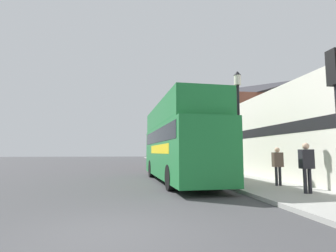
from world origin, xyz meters
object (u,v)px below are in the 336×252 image
object	(u,v)px
pedestrian_second	(307,163)
lamp_post_second	(192,129)
tour_bus	(178,147)
lamp_post_nearest	(238,106)
parked_car_ahead_of_bus	(166,163)
pedestrian_third	(278,162)

from	to	relation	value
pedestrian_second	lamp_post_second	xyz separation A→B (m)	(-1.34, 12.07, 2.30)
tour_bus	pedestrian_second	distance (m)	6.63
tour_bus	lamp_post_nearest	size ratio (longest dim) A/B	1.95
parked_car_ahead_of_bus	lamp_post_second	size ratio (longest dim) A/B	0.83
tour_bus	lamp_post_nearest	xyz separation A→B (m)	(2.28, -2.88, 1.80)
pedestrian_second	lamp_post_nearest	xyz separation A→B (m)	(-1.44, 2.56, 2.48)
tour_bus	pedestrian_third	size ratio (longest dim) A/B	6.04
lamp_post_second	tour_bus	bearing A→B (deg)	-109.83
parked_car_ahead_of_bus	tour_bus	bearing A→B (deg)	-91.08
pedestrian_second	pedestrian_third	size ratio (longest dim) A/B	1.08
parked_car_ahead_of_bus	lamp_post_second	distance (m)	4.02
parked_car_ahead_of_bus	lamp_post_nearest	size ratio (longest dim) A/B	0.79
tour_bus	lamp_post_second	size ratio (longest dim) A/B	2.07
pedestrian_second	lamp_post_second	bearing A→B (deg)	96.32
pedestrian_third	lamp_post_second	xyz separation A→B (m)	(-1.55, 9.83, 2.38)
lamp_post_second	pedestrian_second	bearing A→B (deg)	-83.68
tour_bus	pedestrian_second	size ratio (longest dim) A/B	5.62
parked_car_ahead_of_bus	pedestrian_second	distance (m)	14.60
tour_bus	parked_car_ahead_of_bus	size ratio (longest dim) A/B	2.48
pedestrian_second	pedestrian_third	distance (m)	2.25
pedestrian_third	lamp_post_second	distance (m)	10.23
pedestrian_second	lamp_post_nearest	size ratio (longest dim) A/B	0.35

